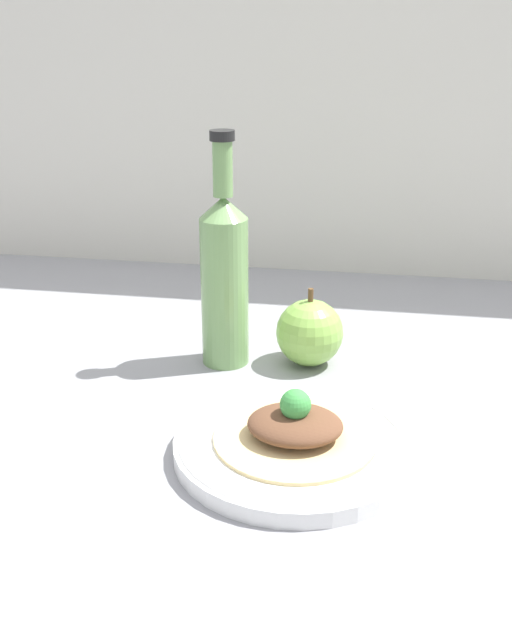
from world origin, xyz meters
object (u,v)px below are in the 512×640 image
at_px(plate, 295,445).
at_px(plated_food, 295,427).
at_px(cider_bottle, 224,276).
at_px(apple, 310,333).

bearing_deg(plate, plated_food, 63.43).
xyz_separation_m(plate, plated_food, (0.00, 0.00, 0.02)).
xyz_separation_m(plated_food, cider_bottle, (-0.12, 0.21, 0.09)).
bearing_deg(cider_bottle, plated_food, -61.08).
distance_m(plated_food, apple, 0.22).
xyz_separation_m(plate, apple, (-0.01, 0.22, 0.03)).
height_order(plated_food, cider_bottle, cider_bottle).
bearing_deg(cider_bottle, plate, -61.08).
distance_m(plate, cider_bottle, 0.26).
relative_size(plate, apple, 2.41).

